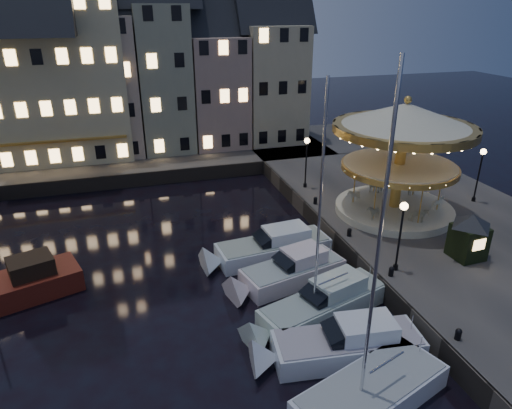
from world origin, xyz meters
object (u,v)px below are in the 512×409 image
object	(u,v)px
bollard_c	(349,232)
motorboat_d	(287,273)
streetlamp_c	(306,156)
ticket_kiosk	(471,229)
bollard_a	(458,334)
motorboat_c	(319,306)
streetlamp_d	(480,168)
bollard_d	(315,200)
motorboat_b	(339,346)
carousel	(403,138)
streetlamp_b	(401,227)
motorboat_e	(268,249)
red_fishing_boat	(9,290)
motorboat_a	(361,400)
bollard_b	(391,271)

from	to	relation	value
bollard_c	motorboat_d	size ratio (longest dim) A/B	0.08
streetlamp_c	ticket_kiosk	distance (m)	14.30
bollard_a	motorboat_c	xyz separation A→B (m)	(-4.62, 4.83, -0.92)
streetlamp_d	bollard_d	world-z (taller)	streetlamp_d
streetlamp_d	motorboat_c	world-z (taller)	motorboat_c
bollard_c	motorboat_b	distance (m)	10.08
streetlamp_d	carousel	size ratio (longest dim) A/B	0.43
motorboat_d	motorboat_c	bearing A→B (deg)	-82.56
bollard_d	bollard_c	bearing A→B (deg)	-90.00
streetlamp_b	motorboat_e	xyz separation A→B (m)	(-5.86, 5.49, -3.37)
motorboat_e	carousel	bearing A→B (deg)	8.18
bollard_a	motorboat_b	xyz separation A→B (m)	(-4.96, 1.77, -0.96)
bollard_c	streetlamp_b	bearing A→B (deg)	-82.41
bollard_a	bollard_d	bearing A→B (deg)	90.00
motorboat_b	ticket_kiosk	size ratio (longest dim) A/B	2.51
streetlamp_c	streetlamp_d	bearing A→B (deg)	-29.91
bollard_d	red_fishing_boat	distance (m)	21.04
motorboat_c	bollard_c	bearing A→B (deg)	50.80
motorboat_e	motorboat_a	bearing A→B (deg)	-90.80
streetlamp_d	bollard_d	distance (m)	12.51
motorboat_c	motorboat_b	bearing A→B (deg)	-96.27
bollard_a	bollard_b	distance (m)	5.50
motorboat_b	ticket_kiosk	distance (m)	11.48
bollard_c	bollard_d	bearing A→B (deg)	90.00
streetlamp_d	motorboat_d	distance (m)	17.92
streetlamp_c	red_fishing_boat	xyz separation A→B (m)	(-21.05, -8.37, -3.31)
red_fishing_boat	motorboat_d	bearing A→B (deg)	-10.20
motorboat_b	motorboat_a	bearing A→B (deg)	-99.07
streetlamp_d	bollard_a	xyz separation A→B (m)	(-11.90, -13.00, -2.41)
motorboat_b	motorboat_d	distance (m)	6.59
streetlamp_d	bollard_b	distance (m)	14.27
streetlamp_b	red_fishing_boat	size ratio (longest dim) A/B	0.51
motorboat_d	motorboat_e	world-z (taller)	same
carousel	motorboat_d	bearing A→B (deg)	-155.25
bollard_c	motorboat_d	bearing A→B (deg)	-157.23
streetlamp_c	bollard_b	bearing A→B (deg)	-92.45
streetlamp_d	motorboat_a	distance (m)	22.72
motorboat_e	carousel	size ratio (longest dim) A/B	0.88
streetlamp_c	bollard_d	xyz separation A→B (m)	(-0.60, -3.50, -2.41)
bollard_b	red_fishing_boat	size ratio (longest dim) A/B	0.07
streetlamp_d	carousel	xyz separation A→B (m)	(-7.07, -0.06, 2.82)
streetlamp_c	bollard_a	world-z (taller)	streetlamp_c
bollard_a	motorboat_b	world-z (taller)	motorboat_b
streetlamp_c	bollard_b	distance (m)	14.22
bollard_d	motorboat_d	world-z (taller)	motorboat_d
streetlamp_d	bollard_a	bearing A→B (deg)	-132.47
streetlamp_b	bollard_c	xyz separation A→B (m)	(-0.60, 4.50, -2.41)
motorboat_d	motorboat_a	bearing A→B (deg)	-92.14
bollard_a	red_fishing_boat	distance (m)	23.30
red_fishing_boat	ticket_kiosk	world-z (taller)	red_fishing_boat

